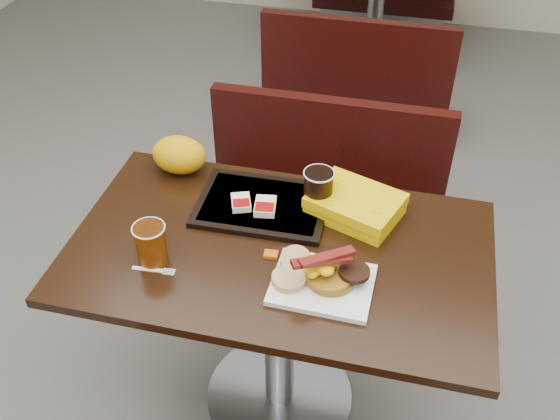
% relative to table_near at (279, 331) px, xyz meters
% --- Properties ---
extents(floor, '(6.00, 7.00, 0.01)m').
position_rel_table_near_xyz_m(floor, '(0.00, 0.00, -0.38)').
color(floor, slate).
rests_on(floor, ground).
extents(table_near, '(1.20, 0.70, 0.75)m').
position_rel_table_near_xyz_m(table_near, '(0.00, 0.00, 0.00)').
color(table_near, black).
rests_on(table_near, floor).
extents(bench_near_n, '(1.00, 0.46, 0.72)m').
position_rel_table_near_xyz_m(bench_near_n, '(0.00, 0.70, -0.02)').
color(bench_near_n, black).
rests_on(bench_near_n, floor).
extents(table_far, '(1.20, 0.70, 0.75)m').
position_rel_table_near_xyz_m(table_far, '(0.00, 2.60, 0.00)').
color(table_far, black).
rests_on(table_far, floor).
extents(bench_far_s, '(1.00, 0.46, 0.72)m').
position_rel_table_near_xyz_m(bench_far_s, '(0.00, 1.90, -0.02)').
color(bench_far_s, black).
rests_on(bench_far_s, floor).
extents(platter, '(0.27, 0.21, 0.02)m').
position_rel_table_near_xyz_m(platter, '(0.15, -0.12, 0.38)').
color(platter, white).
rests_on(platter, table_near).
extents(pancake_stack, '(0.16, 0.16, 0.03)m').
position_rel_table_near_xyz_m(pancake_stack, '(0.17, -0.11, 0.40)').
color(pancake_stack, '#9B7119').
rests_on(pancake_stack, platter).
extents(sausage_patty, '(0.08, 0.08, 0.01)m').
position_rel_table_near_xyz_m(sausage_patty, '(0.23, -0.10, 0.42)').
color(sausage_patty, black).
rests_on(sausage_patty, pancake_stack).
extents(scrambled_eggs, '(0.11, 0.10, 0.05)m').
position_rel_table_near_xyz_m(scrambled_eggs, '(0.14, -0.11, 0.44)').
color(scrambled_eggs, yellow).
rests_on(scrambled_eggs, pancake_stack).
extents(bacon_strips, '(0.18, 0.15, 0.01)m').
position_rel_table_near_xyz_m(bacon_strips, '(0.14, -0.12, 0.47)').
color(bacon_strips, '#420409').
rests_on(bacon_strips, scrambled_eggs).
extents(muffin_bottom, '(0.10, 0.10, 0.02)m').
position_rel_table_near_xyz_m(muffin_bottom, '(0.06, -0.14, 0.40)').
color(muffin_bottom, tan).
rests_on(muffin_bottom, platter).
extents(muffin_top, '(0.11, 0.11, 0.05)m').
position_rel_table_near_xyz_m(muffin_top, '(0.06, -0.08, 0.41)').
color(muffin_top, tan).
rests_on(muffin_top, platter).
extents(coffee_cup_near, '(0.10, 0.10, 0.12)m').
position_rel_table_near_xyz_m(coffee_cup_near, '(-0.33, -0.13, 0.43)').
color(coffee_cup_near, '#8F3D05').
rests_on(coffee_cup_near, table_near).
extents(fork, '(0.12, 0.03, 0.00)m').
position_rel_table_near_xyz_m(fork, '(-0.33, -0.17, 0.38)').
color(fork, white).
rests_on(fork, table_near).
extents(knife, '(0.04, 0.16, 0.00)m').
position_rel_table_near_xyz_m(knife, '(0.24, -0.13, 0.38)').
color(knife, white).
rests_on(knife, table_near).
extents(condiment_syrup, '(0.04, 0.03, 0.01)m').
position_rel_table_near_xyz_m(condiment_syrup, '(-0.01, -0.04, 0.38)').
color(condiment_syrup, '#B95107').
rests_on(condiment_syrup, table_near).
extents(condiment_ketchup, '(0.05, 0.04, 0.01)m').
position_rel_table_near_xyz_m(condiment_ketchup, '(-0.05, 0.12, 0.38)').
color(condiment_ketchup, '#8C0504').
rests_on(condiment_ketchup, table_near).
extents(tray, '(0.40, 0.29, 0.02)m').
position_rel_table_near_xyz_m(tray, '(-0.09, 0.16, 0.38)').
color(tray, black).
rests_on(tray, table_near).
extents(hashbrown_sleeve_left, '(0.08, 0.09, 0.02)m').
position_rel_table_near_xyz_m(hashbrown_sleeve_left, '(-0.15, 0.13, 0.40)').
color(hashbrown_sleeve_left, silver).
rests_on(hashbrown_sleeve_left, tray).
extents(hashbrown_sleeve_right, '(0.07, 0.09, 0.02)m').
position_rel_table_near_xyz_m(hashbrown_sleeve_right, '(-0.08, 0.13, 0.40)').
color(hashbrown_sleeve_right, silver).
rests_on(hashbrown_sleeve_right, tray).
extents(coffee_cup_far, '(0.11, 0.11, 0.12)m').
position_rel_table_near_xyz_m(coffee_cup_far, '(0.07, 0.19, 0.45)').
color(coffee_cup_far, black).
rests_on(coffee_cup_far, tray).
extents(clamshell, '(0.31, 0.27, 0.07)m').
position_rel_table_near_xyz_m(clamshell, '(0.19, 0.19, 0.41)').
color(clamshell, '#E1B303').
rests_on(clamshell, table_near).
extents(paper_bag, '(0.20, 0.16, 0.12)m').
position_rel_table_near_xyz_m(paper_bag, '(-0.40, 0.28, 0.44)').
color(paper_bag, '#D4A807').
rests_on(paper_bag, table_near).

